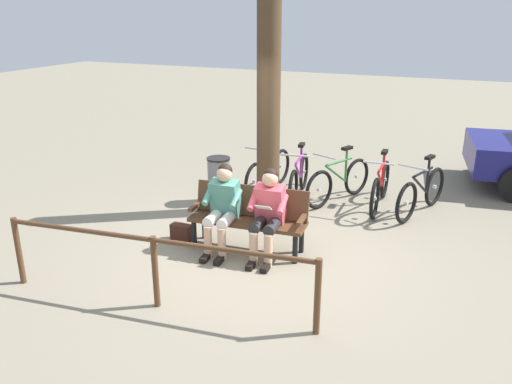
# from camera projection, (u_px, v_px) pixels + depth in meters

# --- Properties ---
(ground_plane) EXTENTS (40.00, 40.00, 0.00)m
(ground_plane) POSITION_uv_depth(u_px,v_px,m) (262.00, 255.00, 7.09)
(ground_plane) COLOR gray
(bench) EXTENTS (1.63, 0.60, 0.87)m
(bench) POSITION_uv_depth(u_px,v_px,m) (249.00, 214.00, 7.15)
(bench) COLOR #51331E
(bench) RESTS_ON ground
(person_reading) EXTENTS (0.51, 0.79, 1.20)m
(person_reading) POSITION_uv_depth(u_px,v_px,m) (268.00, 210.00, 6.85)
(person_reading) COLOR #D84C59
(person_reading) RESTS_ON ground
(person_companion) EXTENTS (0.51, 0.79, 1.20)m
(person_companion) POSITION_uv_depth(u_px,v_px,m) (223.00, 204.00, 7.05)
(person_companion) COLOR #4C8C7A
(person_companion) RESTS_ON ground
(handbag) EXTENTS (0.30, 0.15, 0.24)m
(handbag) POSITION_uv_depth(u_px,v_px,m) (181.00, 232.00, 7.51)
(handbag) COLOR #3F1E14
(handbag) RESTS_ON ground
(tree_trunk) EXTENTS (0.37, 0.37, 3.89)m
(tree_trunk) POSITION_uv_depth(u_px,v_px,m) (269.00, 91.00, 8.07)
(tree_trunk) COLOR #4C3823
(tree_trunk) RESTS_ON ground
(litter_bin) EXTENTS (0.40, 0.40, 0.79)m
(litter_bin) POSITION_uv_depth(u_px,v_px,m) (219.00, 180.00, 8.88)
(litter_bin) COLOR slate
(litter_bin) RESTS_ON ground
(bicycle_black) EXTENTS (0.65, 1.61, 0.94)m
(bicycle_black) POSITION_uv_depth(u_px,v_px,m) (421.00, 193.00, 8.39)
(bicycle_black) COLOR black
(bicycle_black) RESTS_ON ground
(bicycle_blue) EXTENTS (0.48, 1.68, 0.94)m
(bicycle_blue) POSITION_uv_depth(u_px,v_px,m) (380.00, 187.00, 8.66)
(bicycle_blue) COLOR black
(bicycle_blue) RESTS_ON ground
(bicycle_purple) EXTENTS (0.75, 1.56, 0.94)m
(bicycle_purple) POSITION_uv_depth(u_px,v_px,m) (339.00, 181.00, 8.93)
(bicycle_purple) COLOR black
(bicycle_purple) RESTS_ON ground
(bicycle_silver) EXTENTS (0.48, 1.67, 0.94)m
(bicycle_silver) POSITION_uv_depth(u_px,v_px,m) (299.00, 178.00, 9.09)
(bicycle_silver) COLOR black
(bicycle_silver) RESTS_ON ground
(bicycle_green) EXTENTS (0.48, 1.68, 0.94)m
(bicycle_green) POSITION_uv_depth(u_px,v_px,m) (268.00, 172.00, 9.44)
(bicycle_green) COLOR black
(bicycle_green) RESTS_ON ground
(railing_fence) EXTENTS (3.66, 0.47, 0.85)m
(railing_fence) POSITION_uv_depth(u_px,v_px,m) (154.00, 257.00, 5.69)
(railing_fence) COLOR #51331E
(railing_fence) RESTS_ON ground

